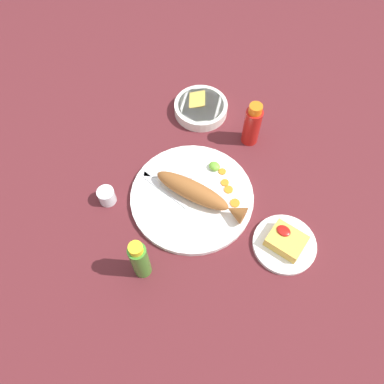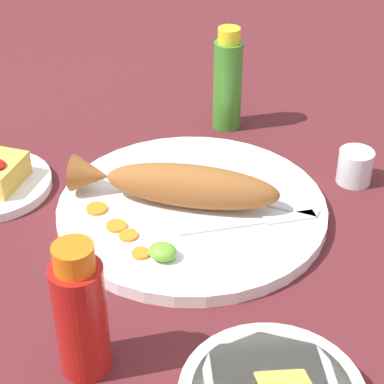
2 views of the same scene
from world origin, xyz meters
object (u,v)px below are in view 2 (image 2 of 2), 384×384
object	(u,v)px
main_plate	(192,209)
fried_fish	(176,184)
fork_far	(258,222)
hot_sauce_bottle_red	(81,314)
salt_cup	(355,168)
hot_sauce_bottle_green	(228,82)
fork_near	(261,201)

from	to	relation	value
main_plate	fried_fish	distance (m)	0.04
fork_far	hot_sauce_bottle_red	bearing A→B (deg)	-144.35
fried_fish	hot_sauce_bottle_red	distance (m)	0.29
fried_fish	fork_far	size ratio (longest dim) A/B	1.75
fried_fish	hot_sauce_bottle_red	xyz separation A→B (m)	(-0.00, -0.29, 0.03)
fork_far	salt_cup	distance (m)	0.20
fried_fish	hot_sauce_bottle_green	distance (m)	0.26
main_plate	fork_far	distance (m)	0.10
fork_near	fork_far	size ratio (longest dim) A/B	1.12
hot_sauce_bottle_red	fried_fish	bearing A→B (deg)	89.25
fork_far	hot_sauce_bottle_green	world-z (taller)	hot_sauce_bottle_green
main_plate	salt_cup	size ratio (longest dim) A/B	7.23
main_plate	fork_far	size ratio (longest dim) A/B	2.22
fork_far	salt_cup	xyz separation A→B (m)	(0.11, 0.17, 0.00)
hot_sauce_bottle_green	hot_sauce_bottle_red	bearing A→B (deg)	-90.38
main_plate	fried_fish	xyz separation A→B (m)	(-0.02, -0.00, 0.04)
hot_sauce_bottle_green	fork_near	bearing A→B (deg)	-63.77
salt_cup	hot_sauce_bottle_green	bearing A→B (deg)	154.49
fork_far	hot_sauce_bottle_red	world-z (taller)	hot_sauce_bottle_red
fried_fish	hot_sauce_bottle_red	world-z (taller)	hot_sauce_bottle_red
fried_fish	hot_sauce_bottle_green	world-z (taller)	hot_sauce_bottle_green
fried_fish	fork_far	bearing A→B (deg)	-12.39
main_plate	fried_fish	world-z (taller)	fried_fish
hot_sauce_bottle_green	salt_cup	xyz separation A→B (m)	(0.22, -0.11, -0.06)
hot_sauce_bottle_red	main_plate	bearing A→B (deg)	85.07
fork_far	salt_cup	world-z (taller)	salt_cup
fork_near	hot_sauce_bottle_green	size ratio (longest dim) A/B	1.08
fried_fish	salt_cup	bearing A→B (deg)	28.70
fork_far	salt_cup	size ratio (longest dim) A/B	3.26
hot_sauce_bottle_red	hot_sauce_bottle_green	distance (m)	0.55
fork_far	hot_sauce_bottle_red	xyz separation A→B (m)	(-0.12, -0.27, 0.06)
main_plate	hot_sauce_bottle_green	distance (m)	0.27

